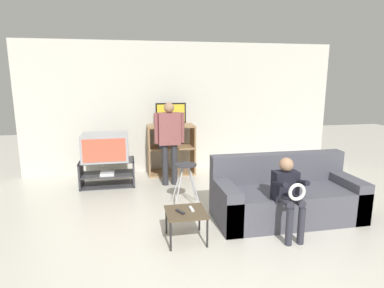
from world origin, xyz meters
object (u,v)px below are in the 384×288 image
at_px(snack_table, 186,215).
at_px(person_seated_child, 288,191).
at_px(television_main, 105,147).
at_px(television_flat, 171,115).
at_px(couch, 285,197).
at_px(person_standing_adult, 169,136).
at_px(media_shelf, 171,149).
at_px(remote_control_white, 191,209).
at_px(folding_stool, 186,173).
at_px(tv_stand, 108,173).
at_px(remote_control_black, 180,212).

bearing_deg(snack_table, person_seated_child, -5.77).
xyz_separation_m(television_main, television_flat, (1.23, 0.48, 0.49)).
xyz_separation_m(television_main, couch, (2.50, -1.87, -0.41)).
xyz_separation_m(person_standing_adult, person_seated_child, (1.15, -2.18, -0.31)).
bearing_deg(television_flat, snack_table, -93.86).
bearing_deg(media_shelf, remote_control_white, -92.24).
xyz_separation_m(remote_control_white, person_seated_child, (1.15, -0.16, 0.21)).
relative_size(remote_control_white, person_standing_adult, 0.10).
distance_m(television_flat, folding_stool, 1.82).
height_order(media_shelf, snack_table, media_shelf).
bearing_deg(tv_stand, remote_control_black, -66.75).
height_order(media_shelf, television_flat, television_flat).
bearing_deg(television_main, folding_stool, -44.76).
bearing_deg(folding_stool, tv_stand, 135.32).
xyz_separation_m(media_shelf, snack_table, (-0.18, -2.74, -0.18)).
distance_m(media_shelf, remote_control_white, 2.70).
bearing_deg(person_standing_adult, television_main, 170.78).
bearing_deg(person_seated_child, folding_stool, 132.26).
height_order(media_shelf, person_standing_adult, person_standing_adult).
bearing_deg(person_seated_child, snack_table, 174.23).
relative_size(tv_stand, snack_table, 2.02).
height_order(couch, person_standing_adult, person_standing_adult).
relative_size(television_flat, remote_control_black, 4.08).
relative_size(media_shelf, person_seated_child, 1.02).
relative_size(snack_table, couch, 0.24).
relative_size(television_flat, snack_table, 1.26).
xyz_separation_m(television_flat, snack_table, (-0.18, -2.72, -0.87)).
xyz_separation_m(remote_control_black, remote_control_white, (0.14, 0.06, 0.00)).
relative_size(media_shelf, remote_control_white, 6.85).
bearing_deg(folding_stool, remote_control_black, -103.33).
relative_size(tv_stand, media_shelf, 0.96).
relative_size(television_main, folding_stool, 1.20).
bearing_deg(television_flat, folding_stool, -90.21).
bearing_deg(snack_table, remote_control_black, -166.28).
height_order(tv_stand, television_main, television_main).
bearing_deg(folding_stool, couch, -27.05).
bearing_deg(television_main, tv_stand, -50.49).
relative_size(television_flat, folding_stool, 0.89).
xyz_separation_m(folding_stool, couch, (1.28, -0.65, -0.23)).
bearing_deg(tv_stand, couch, -36.61).
bearing_deg(folding_stool, person_standing_adult, 95.98).
distance_m(couch, person_seated_child, 0.62).
bearing_deg(snack_table, person_standing_adult, 88.08).
relative_size(tv_stand, folding_stool, 1.44).
bearing_deg(snack_table, folding_stool, 80.19).
bearing_deg(person_standing_adult, remote_control_white, -89.85).
bearing_deg(remote_control_black, couch, -13.42).
height_order(television_flat, person_standing_adult, person_standing_adult).
distance_m(television_flat, remote_control_white, 2.80).
height_order(snack_table, person_seated_child, person_seated_child).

